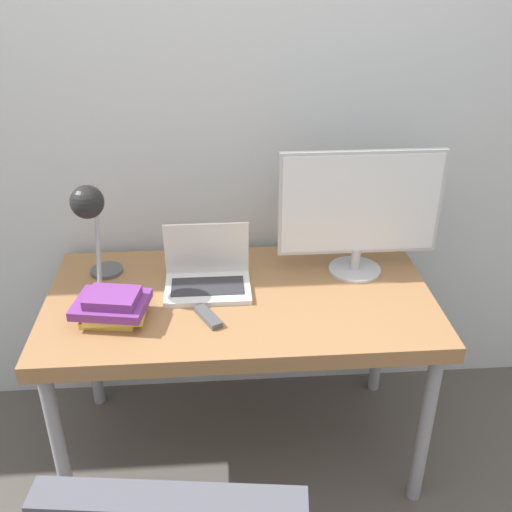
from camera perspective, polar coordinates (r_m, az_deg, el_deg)
name	(u,v)px	position (r m, az deg, el deg)	size (l,w,h in m)	color
wall_back	(232,112)	(2.37, -2.26, 13.53)	(8.00, 0.05, 2.60)	silver
desk	(240,310)	(2.22, -1.52, -5.19)	(1.40, 0.75, 0.74)	#996B42
laptop	(207,275)	(2.22, -4.65, -1.80)	(0.31, 0.22, 0.24)	silver
monitor	(360,209)	(2.26, 9.86, 4.45)	(0.61, 0.20, 0.49)	#B7B7BC
desk_lamp	(91,214)	(2.14, -15.47, 3.86)	(0.12, 0.28, 0.42)	#4C4C51
book_stack	(112,307)	(2.08, -13.54, -4.71)	(0.27, 0.22, 0.11)	gold
tv_remote	(208,317)	(2.06, -4.59, -5.79)	(0.10, 0.14, 0.02)	#4C4C51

